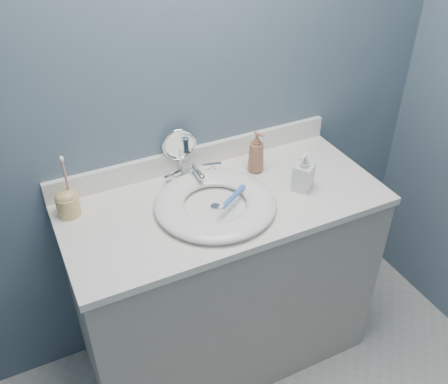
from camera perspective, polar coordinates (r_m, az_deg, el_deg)
back_wall at (r=1.93m, az=-3.65°, el=11.18°), size 2.20×0.02×2.40m
vanity_cabinet at (r=2.18m, az=-0.01°, el=-10.52°), size 1.20×0.55×0.85m
countertop at (r=1.89m, az=-0.01°, el=-1.26°), size 1.22×0.57×0.03m
backsplash at (r=2.05m, az=-3.23°, el=4.06°), size 1.22×0.02×0.09m
basin at (r=1.83m, az=-1.01°, el=-1.33°), size 0.45×0.45×0.04m
drain at (r=1.84m, az=-1.00°, el=-1.70°), size 0.04×0.04×0.01m
faucet at (r=1.97m, az=-3.44°, el=1.98°), size 0.25×0.13×0.07m
makeup_mirror at (r=1.98m, az=-5.10°, el=4.84°), size 0.14×0.08×0.20m
soap_bottle_amber at (r=2.00m, az=3.71°, el=4.57°), size 0.09×0.09×0.17m
soap_bottle_clear at (r=1.92m, az=9.09°, el=2.33°), size 0.10×0.10×0.16m
toothbrush_holder at (r=1.86m, az=-17.45°, el=-1.09°), size 0.08×0.08×0.24m
toothbrush_lying at (r=1.82m, az=0.97°, el=-0.64°), size 0.15×0.11×0.02m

